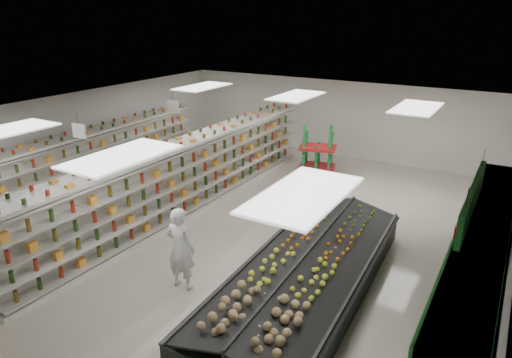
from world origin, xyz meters
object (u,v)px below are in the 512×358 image
Objects in this scene: shopper_main at (181,248)px; shopper_background at (225,141)px; gondola_center at (188,178)px; gondola_left at (75,168)px; soda_endcap at (318,150)px; produce_island at (307,274)px.

shopper_background is at bearing -65.39° from shopper_main.
gondola_left is at bearing -166.23° from gondola_center.
soda_endcap is 3.88m from shopper_background.
shopper_main is 9.35m from shopper_background.
produce_island is 9.87m from shopper_background.
gondola_left is 7.15× the size of shopper_background.
shopper_background is at bearing 66.52° from gondola_left.
gondola_center is 1.79× the size of produce_island.
soda_endcap is at bearing -67.73° from shopper_background.
produce_island is 4.35× the size of shopper_background.
soda_endcap is 0.90× the size of shopper_main.
shopper_main reaches higher than shopper_background.
gondola_center is 5.83m from soda_endcap.
produce_island is (5.14, -2.33, -0.54)m from gondola_center.
gondola_left reaches higher than produce_island.
gondola_center reaches higher than gondola_left.
produce_island is at bearing -23.89° from gondola_center.
shopper_main is at bearing -52.98° from gondola_center.
gondola_center is 6.58× the size of shopper_main.
gondola_center is at bearing -148.35° from shopper_background.
gondola_center is at bearing -57.06° from shopper_main.
produce_island is at bearing -157.81° from shopper_main.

